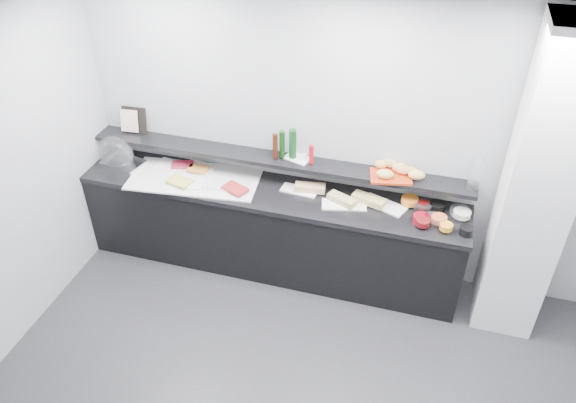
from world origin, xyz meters
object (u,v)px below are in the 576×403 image
(cloche_base, at_px, (124,163))
(sandwich_plate_mid, at_px, (344,205))
(bread_tray, at_px, (391,176))
(framed_print, at_px, (134,120))
(carafe, at_px, (476,174))
(condiment_tray, at_px, (298,158))

(cloche_base, bearing_deg, sandwich_plate_mid, 10.28)
(cloche_base, height_order, bread_tray, bread_tray)
(cloche_base, xyz_separation_m, framed_print, (0.05, 0.24, 0.36))
(bread_tray, xyz_separation_m, carafe, (0.68, 0.02, 0.14))
(condiment_tray, bearing_deg, cloche_base, -155.06)
(condiment_tray, relative_size, carafe, 0.79)
(framed_print, bearing_deg, carafe, -4.88)
(cloche_base, bearing_deg, condiment_tray, 18.22)
(sandwich_plate_mid, xyz_separation_m, carafe, (1.04, 0.21, 0.39))
(framed_print, bearing_deg, condiment_tray, -4.73)
(framed_print, relative_size, carafe, 0.87)
(cloche_base, distance_m, condiment_tray, 1.74)
(framed_print, bearing_deg, bread_tray, -5.84)
(cloche_base, bearing_deg, framed_print, 90.67)
(sandwich_plate_mid, relative_size, framed_print, 1.50)
(carafe, bearing_deg, condiment_tray, 178.35)
(framed_print, xyz_separation_m, carafe, (3.21, -0.08, 0.02))
(sandwich_plate_mid, bearing_deg, condiment_tray, 140.26)
(sandwich_plate_mid, distance_m, condiment_tray, 0.61)
(cloche_base, relative_size, sandwich_plate_mid, 1.00)
(condiment_tray, bearing_deg, carafe, 16.65)
(condiment_tray, bearing_deg, framed_print, -163.04)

